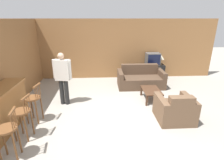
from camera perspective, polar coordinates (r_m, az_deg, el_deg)
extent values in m
plane|color=gray|center=(4.80, 1.75, -13.47)|extent=(24.00, 24.00, 0.00)
cube|color=olive|center=(7.87, -0.57, 9.95)|extent=(9.40, 0.08, 2.60)
cube|color=olive|center=(6.18, -29.72, 4.69)|extent=(0.08, 8.74, 2.60)
cylinder|color=brown|center=(3.88, -31.36, -13.47)|extent=(0.44, 0.44, 0.04)
cylinder|color=brown|center=(4.22, -31.72, -16.54)|extent=(0.04, 0.04, 0.66)
cylinder|color=brown|center=(4.13, -28.02, -16.63)|extent=(0.04, 0.04, 0.66)
cylinder|color=brown|center=(3.92, -29.07, -18.92)|extent=(0.04, 0.04, 0.66)
cylinder|color=brown|center=(3.84, -28.93, -10.33)|extent=(0.02, 0.02, 0.31)
cylinder|color=brown|center=(3.77, -29.25, -10.91)|extent=(0.02, 0.02, 0.31)
cylinder|color=brown|center=(3.71, -29.58, -11.50)|extent=(0.02, 0.02, 0.31)
cylinder|color=brown|center=(3.64, -29.92, -12.12)|extent=(0.02, 0.02, 0.31)
cube|color=brown|center=(3.66, -29.86, -8.89)|extent=(0.09, 0.33, 0.04)
cylinder|color=brown|center=(4.37, -27.63, -9.10)|extent=(0.44, 0.44, 0.04)
cylinder|color=brown|center=(4.70, -27.57, -11.95)|extent=(0.04, 0.04, 0.66)
cylinder|color=brown|center=(4.51, -29.33, -13.66)|extent=(0.04, 0.04, 0.66)
cylinder|color=brown|center=(4.57, -24.56, -12.38)|extent=(0.04, 0.04, 0.66)
cylinder|color=brown|center=(4.37, -26.22, -14.18)|extent=(0.04, 0.04, 0.66)
cylinder|color=brown|center=(4.30, -25.32, -6.53)|extent=(0.02, 0.02, 0.31)
cylinder|color=brown|center=(4.24, -25.81, -6.98)|extent=(0.02, 0.02, 0.31)
cylinder|color=brown|center=(4.18, -26.31, -7.44)|extent=(0.02, 0.02, 0.31)
cylinder|color=brown|center=(4.12, -26.83, -7.91)|extent=(0.02, 0.02, 0.31)
cube|color=brown|center=(4.14, -26.41, -5.09)|extent=(0.08, 0.33, 0.04)
cylinder|color=brown|center=(4.94, -24.54, -5.35)|extent=(0.44, 0.44, 0.04)
cylinder|color=brown|center=(5.25, -24.61, -8.12)|extent=(0.04, 0.04, 0.66)
cylinder|color=brown|center=(5.05, -26.09, -9.50)|extent=(0.04, 0.04, 0.66)
cylinder|color=brown|center=(5.13, -21.92, -8.42)|extent=(0.04, 0.04, 0.66)
cylinder|color=brown|center=(4.92, -23.32, -9.85)|extent=(0.04, 0.04, 0.66)
cylinder|color=brown|center=(4.89, -22.49, -3.05)|extent=(0.02, 0.02, 0.31)
cylinder|color=brown|center=(4.82, -22.90, -3.40)|extent=(0.02, 0.02, 0.31)
cylinder|color=brown|center=(4.76, -23.32, -3.76)|extent=(0.02, 0.02, 0.31)
cylinder|color=brown|center=(4.70, -23.75, -4.13)|extent=(0.02, 0.02, 0.31)
cube|color=brown|center=(4.73, -23.38, -1.68)|extent=(0.08, 0.33, 0.04)
cube|color=#4C3828|center=(7.07, 9.33, -0.54)|extent=(1.48, 0.93, 0.43)
cube|color=#4C3828|center=(7.27, 8.92, 3.56)|extent=(1.48, 0.22, 0.42)
cube|color=#4C3828|center=(6.90, 2.70, 0.21)|extent=(0.16, 0.93, 0.66)
cube|color=#4C3828|center=(7.26, 15.72, 0.45)|extent=(0.16, 0.93, 0.66)
cube|color=brown|center=(5.08, 19.56, -9.87)|extent=(0.60, 0.88, 0.43)
cube|color=brown|center=(4.63, 21.67, -7.34)|extent=(0.60, 0.22, 0.40)
cube|color=brown|center=(5.19, 23.62, -8.43)|extent=(0.16, 0.88, 0.65)
cube|color=brown|center=(4.90, 15.54, -9.11)|extent=(0.16, 0.88, 0.65)
cube|color=#472D1E|center=(5.95, 12.73, -3.29)|extent=(0.56, 0.87, 0.04)
cube|color=#472D1E|center=(5.62, 11.29, -6.66)|extent=(0.06, 0.06, 0.33)
cube|color=#472D1E|center=(5.76, 15.96, -6.41)|extent=(0.06, 0.06, 0.33)
cube|color=#472D1E|center=(6.31, 9.56, -3.53)|extent=(0.06, 0.06, 0.33)
cube|color=#472D1E|center=(6.44, 13.74, -3.38)|extent=(0.06, 0.06, 0.33)
cube|color=black|center=(8.08, 12.82, 2.64)|extent=(1.07, 0.45, 0.66)
cube|color=#4C4C4C|center=(7.94, 13.14, 6.73)|extent=(0.59, 0.44, 0.52)
cube|color=black|center=(7.73, 13.59, 6.36)|extent=(0.52, 0.01, 0.45)
cylinder|color=brown|center=(8.11, 15.56, 4.97)|extent=(0.16, 0.16, 0.02)
cylinder|color=brown|center=(8.08, 15.64, 5.79)|extent=(0.03, 0.03, 0.21)
cone|color=beige|center=(8.03, 15.77, 7.19)|extent=(0.27, 0.27, 0.19)
cylinder|color=black|center=(5.76, -16.04, -3.79)|extent=(0.14, 0.14, 0.81)
cylinder|color=black|center=(5.70, -14.59, -3.89)|extent=(0.14, 0.14, 0.81)
cube|color=beige|center=(5.49, -15.99, 3.15)|extent=(0.47, 0.25, 0.64)
cylinder|color=beige|center=(5.58, -18.34, 3.44)|extent=(0.09, 0.09, 0.59)
cylinder|color=beige|center=(5.40, -13.61, 3.36)|extent=(0.09, 0.09, 0.59)
sphere|color=tan|center=(5.39, -16.42, 7.56)|extent=(0.19, 0.19, 0.19)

